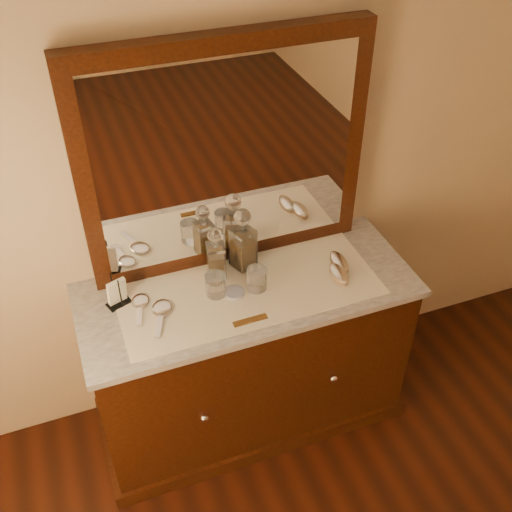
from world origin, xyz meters
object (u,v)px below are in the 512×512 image
dresser_cabinet (249,357)px  hand_mirror_outer (140,304)px  comb (250,320)px  hand_mirror_inner (161,311)px  brush_near (339,274)px  brush_far (339,262)px  napkin_rack (117,293)px  decanter_right (243,245)px  decanter_left (216,258)px  mirror_frame (226,157)px  pin_dish (234,292)px

dresser_cabinet → hand_mirror_outer: (-0.45, 0.05, 0.45)m
comb → hand_mirror_inner: 0.36m
comb → hand_mirror_inner: (-0.32, 0.17, 0.00)m
brush_near → brush_far: same height
comb → dresser_cabinet: bearing=72.1°
comb → napkin_rack: size_ratio=0.96×
decanter_right → brush_far: bearing=-21.5°
brush_far → dresser_cabinet: bearing=178.6°
dresser_cabinet → hand_mirror_outer: hand_mirror_outer is taller
napkin_rack → decanter_right: 0.57m
brush_far → brush_near: bearing=-117.3°
decanter_left → dresser_cabinet: bearing=-50.2°
napkin_rack → brush_near: bearing=-10.9°
dresser_cabinet → hand_mirror_inner: 0.59m
napkin_rack → mirror_frame: bearing=15.9°
decanter_right → hand_mirror_outer: 0.50m
pin_dish → hand_mirror_inner: (-0.31, -0.00, 0.00)m
napkin_rack → hand_mirror_inner: 0.20m
pin_dish → brush_near: 0.46m
decanter_right → brush_near: size_ratio=2.02×
brush_near → napkin_rack: bearing=169.1°
comb → brush_near: size_ratio=0.96×
hand_mirror_outer → mirror_frame: bearing=23.2°
dresser_cabinet → decanter_right: 0.58m
mirror_frame → brush_near: 0.70m
napkin_rack → decanter_left: 0.43m
pin_dish → decanter_left: 0.17m
mirror_frame → brush_near: (0.39, -0.33, -0.48)m
mirror_frame → decanter_right: bearing=-72.6°
pin_dish → comb: 0.17m
hand_mirror_inner → napkin_rack: bearing=142.1°
decanter_right → mirror_frame: bearing=107.4°
mirror_frame → pin_dish: bearing=-104.2°
napkin_rack → brush_far: napkin_rack is taller
mirror_frame → comb: 0.66m
pin_dish → decanter_left: size_ratio=0.34×
dresser_cabinet → hand_mirror_inner: (-0.38, -0.02, 0.45)m
mirror_frame → napkin_rack: (-0.53, -0.15, -0.44)m
brush_near → brush_far: bearing=62.7°
dresser_cabinet → mirror_frame: (0.00, 0.25, 0.94)m
dresser_cabinet → decanter_left: decanter_left is taller
pin_dish → comb: size_ratio=0.60×
napkin_rack → decanter_right: (0.56, 0.05, 0.06)m
comb → hand_mirror_outer: 0.46m
comb → brush_near: (0.45, 0.11, 0.02)m
dresser_cabinet → brush_near: (0.39, -0.08, 0.46)m
mirror_frame → brush_far: 0.69m
napkin_rack → hand_mirror_outer: size_ratio=0.75×
pin_dish → napkin_rack: (-0.46, 0.11, 0.05)m
napkin_rack → decanter_right: decanter_right is taller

